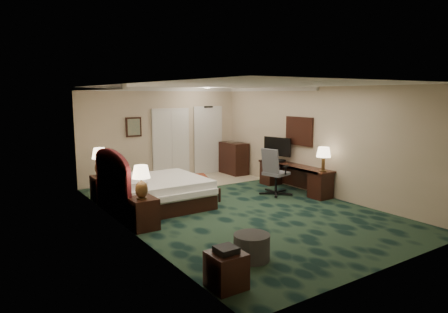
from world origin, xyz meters
TOP-DOWN VIEW (x-y plane):
  - floor at (0.00, 0.00)m, footprint 5.00×7.50m
  - ceiling at (0.00, 0.00)m, footprint 5.00×7.50m
  - wall_back at (0.00, 3.75)m, footprint 5.00×0.00m
  - wall_front at (0.00, -3.75)m, footprint 5.00×0.00m
  - wall_left at (-2.50, 0.00)m, footprint 0.00×7.50m
  - wall_right at (2.50, 0.00)m, footprint 0.00×7.50m
  - crown_molding at (0.00, 0.00)m, footprint 5.00×7.50m
  - tile_patch at (0.90, 2.90)m, footprint 3.20×1.70m
  - headboard at (-2.44, 1.00)m, footprint 0.12×2.00m
  - entry_door at (1.55, 3.72)m, footprint 1.02×0.06m
  - closet_doors at (0.25, 3.71)m, footprint 1.20×0.06m
  - wall_art at (-0.90, 3.71)m, footprint 0.45×0.06m
  - wall_mirror at (2.46, 0.60)m, footprint 0.05×0.95m
  - bed at (-1.39, 1.09)m, footprint 2.02×1.87m
  - nightstand_near at (-2.24, -0.13)m, footprint 0.47×0.54m
  - nightstand_far at (-2.25, 2.35)m, footprint 0.47×0.53m
  - lamp_near at (-2.28, -0.19)m, footprint 0.37×0.37m
  - lamp_far at (-2.27, 2.41)m, footprint 0.41×0.41m
  - bed_bench at (-0.20, 1.25)m, footprint 0.91×1.47m
  - ottoman at (-1.41, -2.41)m, footprint 0.69×0.69m
  - side_table at (-2.25, -2.94)m, footprint 0.45×0.45m
  - desk at (2.23, 0.50)m, footprint 0.51×2.36m
  - tv at (2.23, 1.20)m, footprint 0.27×0.85m
  - desk_lamp at (2.19, -0.52)m, footprint 0.37×0.37m
  - desk_chair at (1.56, 0.45)m, footprint 0.83×0.80m
  - minibar at (2.19, 3.20)m, footprint 0.53×0.95m

SIDE VIEW (x-z plane):
  - floor at x=0.00m, z-range 0.00..0.00m
  - tile_patch at x=0.90m, z-range 0.00..0.01m
  - ottoman at x=-1.41m, z-range 0.00..0.40m
  - bed_bench at x=-0.20m, z-range 0.00..0.47m
  - side_table at x=-2.25m, z-range 0.00..0.48m
  - nightstand_far at x=-2.25m, z-range 0.00..0.58m
  - nightstand_near at x=-2.24m, z-range 0.00..0.59m
  - bed at x=-1.39m, z-range 0.00..0.64m
  - desk at x=2.23m, z-range 0.00..0.68m
  - minibar at x=2.19m, z-range 0.00..1.00m
  - desk_chair at x=1.56m, z-range 0.00..1.19m
  - headboard at x=-2.44m, z-range 0.00..1.40m
  - lamp_near at x=-2.28m, z-range 0.59..1.23m
  - lamp_far at x=-2.27m, z-range 0.58..1.26m
  - desk_lamp at x=2.19m, z-range 0.68..1.28m
  - tv at x=2.23m, z-range 0.68..1.35m
  - entry_door at x=1.55m, z-range -0.04..2.14m
  - closet_doors at x=0.25m, z-range 0.00..2.10m
  - wall_back at x=0.00m, z-range 0.00..2.70m
  - wall_front at x=0.00m, z-range 0.00..2.70m
  - wall_left at x=-2.50m, z-range 0.00..2.70m
  - wall_right at x=2.50m, z-range 0.00..2.70m
  - wall_mirror at x=2.46m, z-range 1.18..1.93m
  - wall_art at x=-0.90m, z-range 1.33..1.88m
  - crown_molding at x=0.00m, z-range 2.60..2.70m
  - ceiling at x=0.00m, z-range 2.70..2.70m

